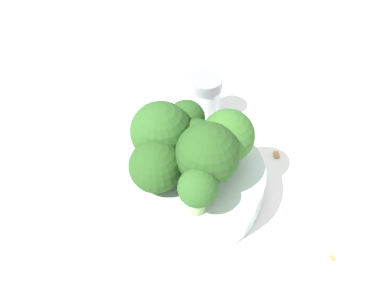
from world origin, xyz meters
TOP-DOWN VIEW (x-y plane):
  - ground_plane at (0.00, 0.00)m, footprint 3.00×3.00m
  - bowl at (0.00, 0.00)m, footprint 0.15×0.15m
  - broccoli_floret_0 at (0.03, 0.02)m, footprint 0.05×0.05m
  - broccoli_floret_1 at (0.02, -0.01)m, footprint 0.06×0.06m
  - broccoli_floret_2 at (-0.02, 0.03)m, footprint 0.04×0.04m
  - broccoli_floret_3 at (-0.03, -0.00)m, footprint 0.06×0.06m
  - broccoli_floret_4 at (0.00, 0.01)m, footprint 0.04×0.04m
  - broccoli_floret_5 at (-0.02, -0.03)m, footprint 0.05×0.05m
  - broccoli_floret_6 at (0.03, -0.04)m, footprint 0.04×0.04m
  - pepper_shaker at (-0.04, 0.12)m, footprint 0.04×0.04m
  - almond_crumb_0 at (0.15, -0.01)m, footprint 0.01×0.01m
  - almond_crumb_1 at (-0.06, 0.10)m, footprint 0.01×0.01m
  - almond_crumb_2 at (0.07, 0.09)m, footprint 0.01×0.01m
  - almond_crumb_4 at (-0.02, 0.13)m, footprint 0.01×0.01m

SIDE VIEW (x-z plane):
  - ground_plane at x=0.00m, z-range 0.00..0.00m
  - almond_crumb_0 at x=0.15m, z-range 0.00..0.01m
  - almond_crumb_2 at x=0.07m, z-range 0.00..0.01m
  - almond_crumb_1 at x=-0.06m, z-range 0.00..0.01m
  - almond_crumb_4 at x=-0.02m, z-range 0.00..0.01m
  - bowl at x=0.00m, z-range 0.00..0.04m
  - pepper_shaker at x=-0.04m, z-range 0.00..0.06m
  - broccoli_floret_5 at x=-0.02m, z-range 0.04..0.10m
  - broccoli_floret_4 at x=0.00m, z-range 0.05..0.10m
  - broccoli_floret_2 at x=-0.02m, z-range 0.05..0.10m
  - broccoli_floret_6 at x=0.03m, z-range 0.05..0.10m
  - broccoli_floret_0 at x=0.03m, z-range 0.05..0.11m
  - broccoli_floret_3 at x=-0.03m, z-range 0.05..0.11m
  - broccoli_floret_1 at x=0.02m, z-range 0.05..0.12m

